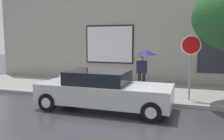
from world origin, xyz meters
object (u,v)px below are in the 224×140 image
parked_car (103,90)px  stop_sign (191,55)px  fire_hydrant (62,83)px  pedestrian_with_umbrella (145,59)px

parked_car → stop_sign: 3.65m
stop_sign → fire_hydrant: bearing=-177.7°
fire_hydrant → pedestrian_with_umbrella: pedestrian_with_umbrella is taller
fire_hydrant → stop_sign: (5.54, 0.22, 1.38)m
stop_sign → pedestrian_with_umbrella: bearing=147.9°
fire_hydrant → pedestrian_with_umbrella: (3.52, 1.49, 1.08)m
parked_car → pedestrian_with_umbrella: size_ratio=2.53×
pedestrian_with_umbrella → stop_sign: size_ratio=0.74×
pedestrian_with_umbrella → parked_car: bearing=-106.2°
parked_car → fire_hydrant: bearing=148.6°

